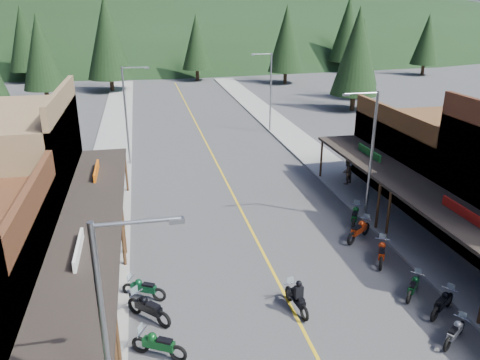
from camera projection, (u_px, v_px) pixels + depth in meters
ground at (296, 316)px, 20.02m from camera, size 220.00×220.00×0.00m
centerline at (219, 167)px, 38.32m from camera, size 0.15×90.00×0.01m
sidewalk_west at (109, 173)px, 36.61m from camera, size 3.40×94.00×0.15m
sidewalk_east at (319, 159)px, 39.99m from camera, size 3.40×94.00×0.15m
shop_west_3 at (3, 174)px, 26.45m from camera, size 10.90×10.20×8.20m
shop_east_3 at (436, 159)px, 32.14m from camera, size 10.90×10.20×6.20m
streetlight_0 at (113, 350)px, 11.61m from camera, size 2.16×0.18×8.00m
streetlight_1 at (128, 112)px, 37.23m from camera, size 2.16×0.18×8.00m
streetlight_2 at (370, 152)px, 27.12m from camera, size 2.16×0.18×8.00m
streetlight_3 at (269, 89)px, 47.25m from camera, size 2.16×0.18×8.00m
ridge_hill at (157, 47)px, 143.58m from camera, size 310.00×140.00×60.00m
pine_1 at (24, 38)px, 76.88m from camera, size 5.88×5.88×12.50m
pine_2 at (107, 37)px, 68.34m from camera, size 6.72×6.72×14.00m
pine_3 at (196, 42)px, 78.91m from camera, size 5.04×5.04×11.00m
pine_4 at (286, 39)px, 75.87m from camera, size 5.88×5.88×12.50m
pine_5 at (348, 29)px, 89.69m from camera, size 6.72×6.72×14.00m
pine_6 at (427, 39)px, 85.23m from camera, size 5.04×5.04×11.00m
pine_9 at (361, 52)px, 63.61m from camera, size 4.93×4.93×10.80m
pine_10 at (41, 52)px, 59.90m from camera, size 5.38×5.38×11.60m
pine_11 at (357, 51)px, 56.14m from camera, size 5.82×5.82×12.40m
bike_west_7 at (159, 343)px, 17.46m from camera, size 2.28×1.71×1.26m
bike_west_8 at (148, 307)px, 19.49m from camera, size 2.18×2.21×1.33m
bike_west_9 at (144, 288)px, 20.98m from camera, size 2.14×1.54×1.18m
bike_east_6 at (455, 331)px, 18.26m from camera, size 1.90×1.56×1.07m
bike_east_7 at (443, 302)px, 19.96m from camera, size 2.07×1.68×1.16m
bike_east_8 at (414, 286)px, 21.20m from camera, size 1.79×1.79×1.09m
bike_east_9 at (382, 252)px, 23.94m from camera, size 1.69×2.28×1.25m
bike_east_10 at (359, 229)px, 26.25m from camera, size 2.31×1.96×1.31m
bike_east_11 at (355, 215)px, 28.08m from camera, size 1.78×2.30×1.28m
rider_on_bike at (297, 298)px, 20.17m from camera, size 0.97×2.18×1.61m
pedestrian_east_b at (347, 172)px, 34.01m from camera, size 1.02×0.90×1.83m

